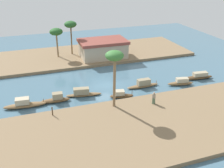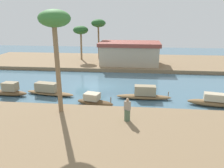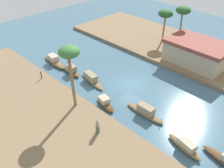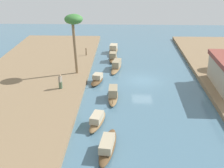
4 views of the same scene
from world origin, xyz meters
name	(u,v)px [view 2 (image 2 of 4)]	position (x,y,z in m)	size (l,w,h in m)	color
river_water	(96,86)	(0.00, 0.00, 0.00)	(69.53, 69.53, 0.00)	#476B7F
riverbank_left	(51,155)	(0.00, -13.48, 0.24)	(42.57, 13.44, 0.48)	#846B4C
riverbank_right	(110,61)	(0.00, 13.48, 0.24)	(42.57, 13.44, 0.48)	#846B4C
sampan_near_left_bank	(144,94)	(5.17, -3.46, 0.47)	(5.03, 1.01, 1.26)	brown
sampan_with_red_awning	(48,90)	(-4.04, -3.31, 0.47)	(5.06, 1.78, 1.20)	brown
sampan_midstream	(213,101)	(10.90, -4.67, 0.45)	(4.07, 1.72, 1.14)	brown
sampan_with_tall_canopy	(9,91)	(-7.80, -3.88, 0.47)	(4.01, 1.30, 1.31)	brown
sampan_foreground	(94,101)	(0.86, -5.50, 0.39)	(3.43, 1.79, 1.05)	brown
person_on_near_bank	(127,112)	(3.86, -9.30, 1.14)	(0.53, 0.53, 1.61)	#4C664C
palm_tree_left_near	(55,24)	(-1.15, -8.33, 6.81)	(2.17, 2.17, 7.32)	#7F6647
palm_tree_right_tall	(81,31)	(-4.79, 13.60, 5.15)	(2.44, 2.44, 5.46)	#7F6647
palm_tree_right_short	(98,24)	(-1.95, 14.08, 6.18)	(2.32, 2.32, 6.50)	brown
riverside_building	(130,53)	(3.29, 10.56, 2.15)	(8.93, 5.90, 3.27)	tan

